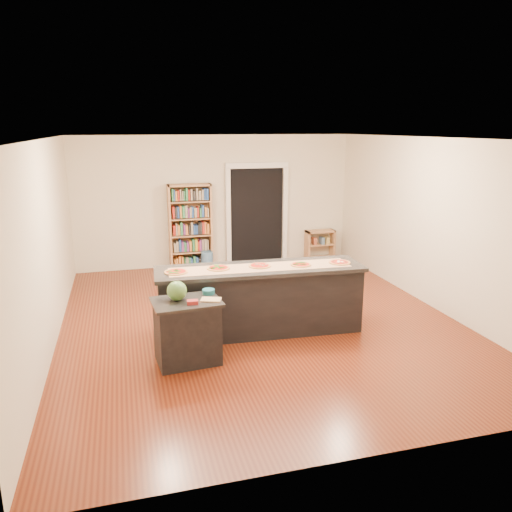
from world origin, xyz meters
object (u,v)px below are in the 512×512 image
object	(u,v)px
bookshelf	(190,227)
waste_bin	(207,260)
watermelon	(177,291)
kitchen_island	(260,299)
side_counter	(187,331)
low_shelf	(320,244)

from	to	relation	value
bookshelf	waste_bin	bearing A→B (deg)	-22.84
watermelon	kitchen_island	bearing A→B (deg)	28.22
waste_bin	kitchen_island	bearing A→B (deg)	-87.06
side_counter	watermelon	size ratio (longest dim) A/B	3.36
side_counter	bookshelf	world-z (taller)	bookshelf
kitchen_island	waste_bin	world-z (taller)	kitchen_island
waste_bin	watermelon	size ratio (longest dim) A/B	1.50
side_counter	low_shelf	xyz separation A→B (m)	(3.64, 4.44, -0.09)
bookshelf	waste_bin	size ratio (longest dim) A/B	4.77
side_counter	watermelon	distance (m)	0.55
low_shelf	waste_bin	bearing A→B (deg)	-176.70
bookshelf	low_shelf	xyz separation A→B (m)	(2.97, 0.02, -0.57)
kitchen_island	waste_bin	distance (m)	3.58
low_shelf	kitchen_island	bearing A→B (deg)	-123.62
low_shelf	watermelon	xyz separation A→B (m)	(-3.74, -4.40, 0.63)
bookshelf	low_shelf	world-z (taller)	bookshelf
watermelon	bookshelf	bearing A→B (deg)	79.99
watermelon	low_shelf	bearing A→B (deg)	49.60
kitchen_island	waste_bin	size ratio (longest dim) A/B	7.97
bookshelf	low_shelf	distance (m)	3.03
kitchen_island	low_shelf	xyz separation A→B (m)	(2.47, 3.71, -0.17)
low_shelf	bookshelf	bearing A→B (deg)	-179.64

